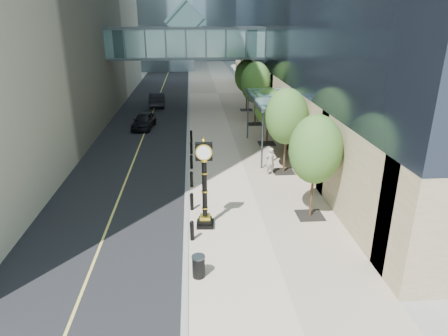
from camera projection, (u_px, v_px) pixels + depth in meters
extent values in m
plane|color=gray|center=(251.00, 250.00, 18.33)|extent=(320.00, 320.00, 0.00)
cube|color=black|center=(160.00, 94.00, 55.09)|extent=(8.00, 180.00, 0.02)
cube|color=#BCA791|center=(218.00, 93.00, 55.67)|extent=(8.00, 180.00, 0.06)
cube|color=gray|center=(189.00, 94.00, 55.38)|extent=(0.25, 180.00, 0.07)
cube|color=slate|center=(186.00, 43.00, 41.54)|extent=(17.00, 4.00, 3.00)
cube|color=#383F44|center=(187.00, 57.00, 42.06)|extent=(17.00, 4.20, 0.25)
cube|color=#383F44|center=(186.00, 28.00, 41.03)|extent=(17.00, 4.20, 0.25)
cube|color=slate|center=(185.00, 21.00, 40.80)|extent=(4.24, 3.00, 4.24)
cube|color=#383F44|center=(272.00, 99.00, 30.15)|extent=(3.00, 8.00, 0.25)
cube|color=slate|center=(272.00, 97.00, 30.09)|extent=(2.80, 7.80, 0.06)
cylinder|color=#383F44|center=(262.00, 140.00, 27.35)|extent=(0.12, 0.12, 4.20)
cylinder|color=#383F44|center=(248.00, 115.00, 34.25)|extent=(0.12, 0.12, 4.20)
cylinder|color=black|center=(192.00, 231.00, 18.88)|extent=(0.20, 0.20, 0.90)
cylinder|color=black|center=(192.00, 202.00, 21.87)|extent=(0.20, 0.20, 0.90)
cylinder|color=black|center=(192.00, 180.00, 24.85)|extent=(0.20, 0.20, 0.90)
cylinder|color=black|center=(191.00, 162.00, 27.83)|extent=(0.20, 0.20, 0.90)
cylinder|color=black|center=(191.00, 148.00, 30.81)|extent=(0.20, 0.20, 0.90)
cylinder|color=black|center=(191.00, 137.00, 33.80)|extent=(0.20, 0.20, 0.90)
cube|color=black|center=(310.00, 215.00, 21.37)|extent=(1.40, 1.40, 0.02)
cylinder|color=#442B1C|center=(312.00, 190.00, 20.85)|extent=(0.14, 0.14, 2.93)
ellipsoid|color=#2F5A21|center=(316.00, 149.00, 20.05)|extent=(2.69, 2.69, 3.58)
cube|color=black|center=(283.00, 171.00, 27.43)|extent=(1.40, 1.40, 0.02)
cylinder|color=#442B1C|center=(285.00, 151.00, 26.89)|extent=(0.14, 0.14, 3.04)
ellipsoid|color=#2F5A21|center=(287.00, 116.00, 26.06)|extent=(2.79, 2.79, 3.72)
cube|color=black|center=(267.00, 143.00, 33.49)|extent=(1.40, 1.40, 0.02)
cylinder|color=#442B1C|center=(267.00, 129.00, 33.04)|extent=(0.14, 0.14, 2.50)
ellipsoid|color=#2F5A21|center=(268.00, 106.00, 32.36)|extent=(2.29, 2.29, 3.06)
cube|color=black|center=(255.00, 124.00, 39.54)|extent=(1.40, 1.40, 0.02)
cylinder|color=#442B1C|center=(255.00, 108.00, 38.98)|extent=(0.14, 0.14, 3.20)
ellipsoid|color=#2F5A21|center=(256.00, 83.00, 38.10)|extent=(2.93, 2.93, 3.91)
cube|color=black|center=(246.00, 110.00, 45.60)|extent=(1.40, 1.40, 0.02)
cylinder|color=#442B1C|center=(247.00, 97.00, 45.07)|extent=(0.14, 0.14, 3.00)
ellipsoid|color=#2F5A21|center=(247.00, 76.00, 44.25)|extent=(2.75, 2.75, 3.66)
cube|color=black|center=(205.00, 224.00, 20.31)|extent=(0.92, 0.92, 0.19)
cube|color=black|center=(205.00, 221.00, 20.24)|extent=(0.72, 0.72, 0.19)
cube|color=gold|center=(205.00, 217.00, 20.17)|extent=(0.56, 0.56, 0.19)
cylinder|color=black|center=(205.00, 189.00, 19.61)|extent=(0.25, 0.25, 2.98)
cube|color=black|center=(204.00, 152.00, 18.93)|extent=(0.83, 0.34, 0.86)
cylinder|color=white|center=(204.00, 150.00, 19.08)|extent=(0.67, 0.08, 0.67)
cylinder|color=white|center=(204.00, 153.00, 18.77)|extent=(0.67, 0.08, 0.67)
sphere|color=gold|center=(204.00, 141.00, 18.74)|extent=(0.19, 0.19, 0.19)
cylinder|color=black|center=(199.00, 267.00, 16.20)|extent=(0.68, 0.68, 0.90)
imported|color=#A4A296|center=(270.00, 161.00, 26.63)|extent=(0.81, 0.68, 1.89)
imported|color=black|center=(144.00, 121.00, 38.01)|extent=(2.28, 4.52, 1.48)
imported|color=black|center=(157.00, 99.00, 47.59)|extent=(1.87, 4.97, 1.62)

